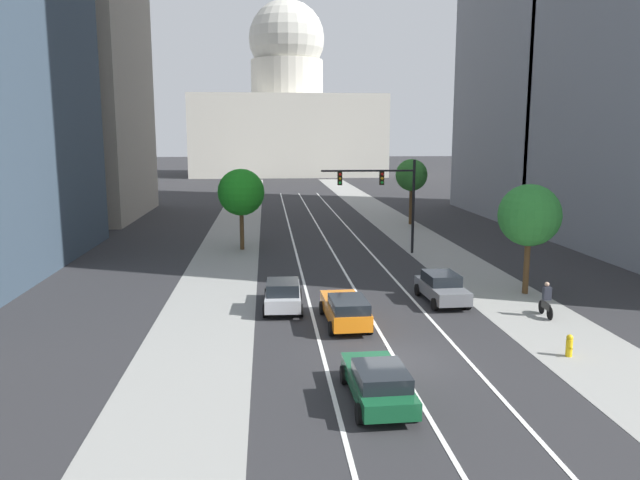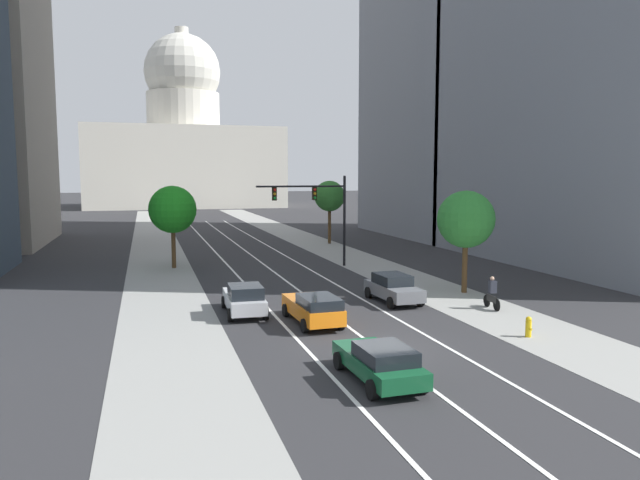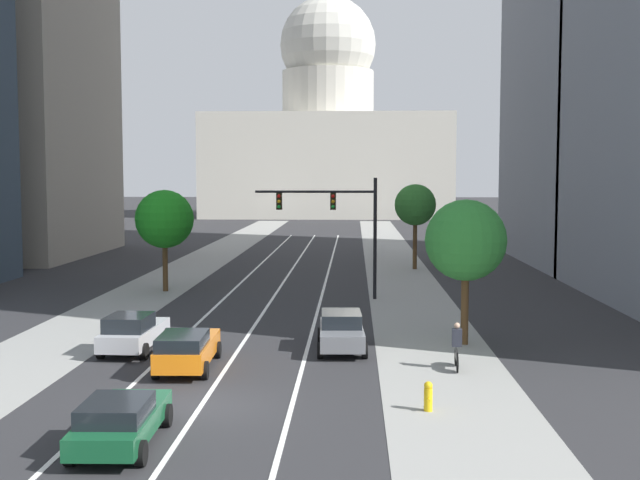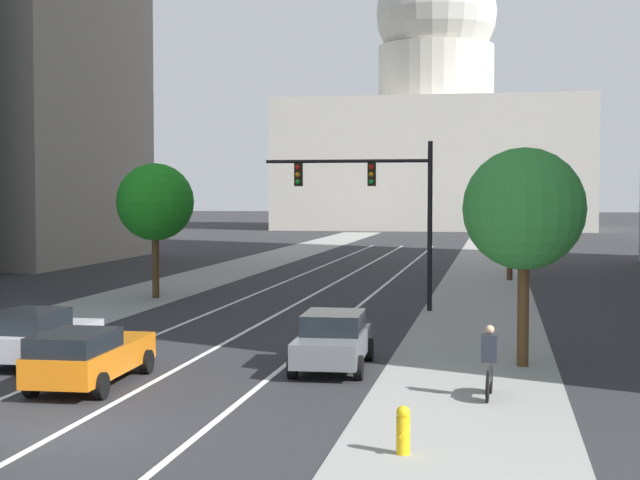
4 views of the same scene
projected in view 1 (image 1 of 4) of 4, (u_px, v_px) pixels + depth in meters
name	position (u px, v px, depth m)	size (l,w,h in m)	color
ground_plane	(314.00, 220.00, 62.91)	(400.00, 400.00, 0.00)	#2B2B2D
sidewalk_left	(235.00, 228.00, 57.31)	(4.67, 130.00, 0.01)	gray
sidewalk_right	(400.00, 226.00, 58.68)	(4.67, 130.00, 0.01)	gray
lane_stripe_left	(294.00, 246.00, 47.94)	(0.16, 90.00, 0.01)	white
lane_stripe_center	(329.00, 246.00, 48.18)	(0.16, 90.00, 0.01)	white
lane_stripe_right	(364.00, 245.00, 48.42)	(0.16, 90.00, 0.01)	white
capitol_building	(287.00, 114.00, 135.31)	(41.49, 24.92, 39.11)	beige
car_silver	(283.00, 294.00, 30.42)	(2.06, 4.53, 1.57)	#B2B5BA
car_gray	(442.00, 287.00, 31.77)	(2.09, 4.40, 1.53)	slate
car_green	(378.00, 382.00, 19.73)	(2.05, 4.57, 1.34)	#14512D
car_orange	(346.00, 309.00, 27.83)	(2.05, 4.84, 1.48)	orange
traffic_signal_mast	(386.00, 189.00, 44.28)	(6.93, 0.39, 6.92)	black
fire_hydrant	(569.00, 345.00, 23.91)	(0.26, 0.35, 0.91)	yellow
cyclist	(546.00, 300.00, 29.11)	(0.38, 1.70, 1.72)	black
street_tree_near_right	(411.00, 175.00, 59.29)	(3.11, 3.11, 6.42)	#51381E
street_tree_far_right	(529.00, 216.00, 32.88)	(3.38, 3.38, 6.07)	#51381E
street_tree_mid_left	(241.00, 192.00, 45.92)	(3.54, 3.54, 6.19)	#51381E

